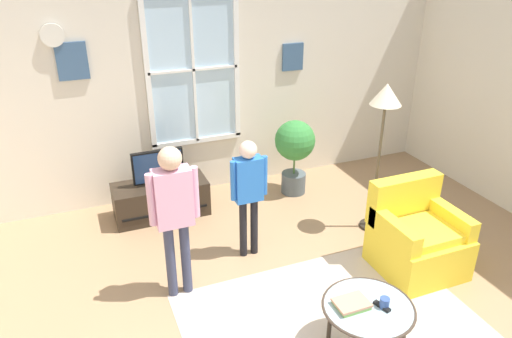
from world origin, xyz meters
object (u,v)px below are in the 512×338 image
Objects in this scene: coffee_table at (368,309)px; person_blue_shirt at (248,186)px; cup at (384,303)px; remote_near_books at (382,306)px; tv_stand at (161,199)px; television at (158,167)px; floor_lamp at (385,110)px; potted_plant_by_window at (295,148)px; book_stack at (351,304)px; armchair at (416,239)px; person_pink_shirt at (174,206)px.

person_blue_shirt is (-0.37, 1.56, 0.38)m from coffee_table.
cup is 0.60× the size of remote_near_books.
tv_stand is 7.69× the size of remote_near_books.
floor_lamp is (2.14, -1.15, 0.76)m from television.
coffee_table is 2.71m from potted_plant_by_window.
remote_near_books is 2.10m from floor_lamp.
cup is 2.73m from potted_plant_by_window.
person_blue_shirt is at bearing 178.85° from floor_lamp.
potted_plant_by_window is (1.69, -0.06, 0.41)m from tv_stand.
cup is 0.09× the size of potted_plant_by_window.
cup is at bearing -24.47° from book_stack.
armchair reaches higher than television.
television is 1.31m from person_blue_shirt.
cup is at bearing -101.72° from potted_plant_by_window.
person_blue_shirt is at bearing -59.20° from tv_stand.
armchair is 1.94m from potted_plant_by_window.
person_blue_shirt is 1.48m from potted_plant_by_window.
armchair is at bearing 39.08° from remote_near_books.
armchair reaches higher than coffee_table.
coffee_table is 0.14m from book_stack.
book_stack is 0.23m from remote_near_books.
person_pink_shirt reaches higher than book_stack.
potted_plant_by_window is at bearing 75.92° from coffee_table.
person_blue_shirt is (0.67, -1.12, 0.58)m from tv_stand.
person_pink_shirt is 1.16× the size of person_blue_shirt.
cup is at bearing -140.30° from armchair.
cup is 0.05× the size of floor_lamp.
floor_lamp is at bearing 57.05° from remote_near_books.
coffee_table is (1.04, -2.68, 0.20)m from tv_stand.
television is 0.82× the size of coffee_table.
person_blue_shirt is at bearing 150.33° from armchair.
potted_plant_by_window is 0.58× the size of floor_lamp.
person_pink_shirt is (-1.28, 1.27, 0.43)m from cup.
potted_plant_by_window reaches higher than remote_near_books.
person_pink_shirt is at bearing -157.23° from person_blue_shirt.
tv_stand is 1.43m from person_blue_shirt.
television is 0.40× the size of person_pink_shirt.
book_stack is (0.92, -2.63, -0.17)m from television.
cup is 2.08m from floor_lamp.
remote_near_books is at bearing -67.63° from tv_stand.
cup is 0.04m from remote_near_books.
tv_stand is 2.70m from floor_lamp.
tv_stand is 2.97m from cup.
coffee_table is (1.04, -2.68, -0.22)m from television.
tv_stand is 1.74m from potted_plant_by_window.
person_blue_shirt reaches higher than remote_near_books.
book_stack is 0.16× the size of floor_lamp.
television is 0.35× the size of floor_lamp.
book_stack is 2.13m from floor_lamp.
person_pink_shirt is (-2.23, 0.48, 0.58)m from armchair.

